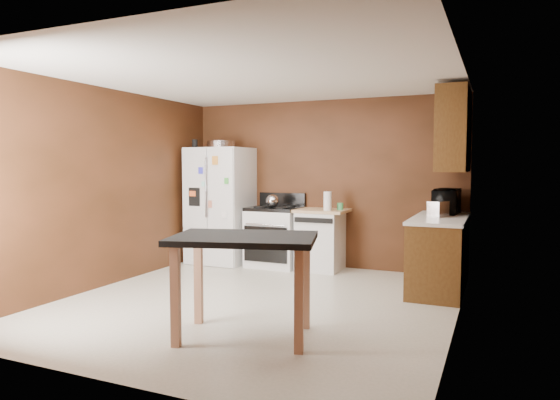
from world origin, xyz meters
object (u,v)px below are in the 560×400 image
Objects in this scene: dishwasher at (320,239)px; green_canister at (340,206)px; kettle at (272,201)px; refrigerator at (220,205)px; roasting_pan at (221,144)px; gas_range at (275,236)px; pen_cup at (195,144)px; toaster at (438,209)px; paper_towel at (328,201)px; island at (244,251)px; microwave at (447,202)px.

green_canister is at bearing 4.66° from dishwasher.
kettle is 0.11× the size of refrigerator.
roasting_pan is 0.40× the size of gas_range.
pen_cup reaches higher than toaster.
refrigerator is (-3.32, 0.42, -0.09)m from toaster.
gas_range is (0.91, 0.06, -0.44)m from refrigerator.
gas_range is at bearing 3.81° from refrigerator.
dishwasher is (2.01, 0.20, -1.41)m from pen_cup.
toaster is at bearing -8.24° from roasting_pan.
kettle is 0.88m from paper_towel.
dishwasher is at bearing 96.14° from island.
pen_cup is 0.67× the size of kettle.
microwave is at bearing 63.92° from island.
paper_towel is at bearing -44.05° from dishwasher.
gas_range is (-1.01, -0.05, -0.48)m from green_canister.
kettle is at bearing -88.46° from gas_range.
gas_range is 0.77× the size of island.
refrigerator is at bearing 178.03° from kettle.
dishwasher is (0.72, 0.12, -0.55)m from kettle.
green_canister is at bearing 91.58° from microwave.
green_canister is 0.19× the size of microwave.
microwave is 0.29× the size of refrigerator.
dishwasher is at bearing 92.92° from microwave.
island is (0.16, -2.83, -0.25)m from paper_towel.
kettle is 1.96× the size of green_canister.
pen_cup is 2.47m from dishwasher.
roasting_pan is 4.41× the size of green_canister.
green_canister is 0.11× the size of dishwasher.
microwave is at bearing 1.19° from kettle.
island reaches higher than dishwasher.
island is at bearing -50.00° from pen_cup.
pen_cup reaches higher than green_canister.
microwave is at bearing 104.16° from toaster.
dishwasher is at bearing 2.99° from refrigerator.
refrigerator reaches higher than paper_towel.
microwave reaches higher than green_canister.
kettle is at bearing 3.87° from pen_cup.
paper_towel is 2.67× the size of green_canister.
roasting_pan is at bearing 123.57° from island.
refrigerator is (-0.91, 0.03, -0.10)m from kettle.
pen_cup is 0.07× the size of refrigerator.
paper_towel is at bearing -8.28° from gas_range.
pen_cup reaches higher than paper_towel.
refrigerator reaches higher than microwave.
refrigerator is at bearing 177.85° from paper_towel.
pen_cup reaches higher than dishwasher.
pen_cup is 3.82m from toaster.
refrigerator is (-1.92, -0.11, -0.04)m from green_canister.
green_canister is at bearing 1.43° from roasting_pan.
roasting_pan is 2.14m from green_canister.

